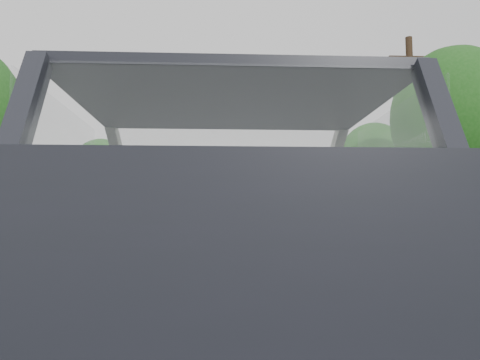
{
  "coord_description": "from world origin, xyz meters",
  "views": [
    {
      "loc": [
        -0.07,
        -2.89,
        0.75
      ],
      "look_at": [
        0.1,
        0.51,
        1.09
      ],
      "focal_mm": 35.0,
      "sensor_mm": 36.0,
      "label": 1
    }
  ],
  "objects": [
    {
      "name": "driver_seat",
      "position": [
        -0.4,
        -0.29,
        0.88
      ],
      "size": [
        0.5,
        0.72,
        0.42
      ],
      "primitive_type": "cube",
      "color": "black",
      "rests_on": "subject_car"
    },
    {
      "name": "tree_2",
      "position": [
        8.92,
        23.28,
        3.26
      ],
      "size": [
        5.66,
        5.66,
        6.51
      ],
      "primitive_type": null,
      "rotation": [
        0.0,
        0.0,
        -0.41
      ],
      "color": "#1E5418",
      "rests_on": "ground"
    },
    {
      "name": "steering_wheel",
      "position": [
        -0.4,
        0.33,
        0.92
      ],
      "size": [
        0.36,
        0.36,
        0.04
      ],
      "primitive_type": "torus",
      "color": "black",
      "rests_on": "dashboard"
    },
    {
      "name": "tree_6",
      "position": [
        -9.15,
        33.75,
        3.69
      ],
      "size": [
        6.16,
        6.16,
        7.37
      ],
      "primitive_type": null,
      "rotation": [
        0.0,
        0.0,
        0.32
      ],
      "color": "#1E5418",
      "rests_on": "ground"
    },
    {
      "name": "ground",
      "position": [
        0.0,
        0.0,
        0.0
      ],
      "size": [
        140.0,
        140.0,
        0.0
      ],
      "primitive_type": "plane",
      "color": "black",
      "rests_on": "ground"
    },
    {
      "name": "guardrail",
      "position": [
        4.3,
        10.0,
        0.58
      ],
      "size": [
        0.05,
        90.0,
        0.32
      ],
      "primitive_type": "cube",
      "color": "gray",
      "rests_on": "ground"
    },
    {
      "name": "subject_car",
      "position": [
        0.0,
        0.0,
        0.72
      ],
      "size": [
        1.8,
        4.0,
        1.45
      ],
      "primitive_type": "cube",
      "color": "black",
      "rests_on": "ground"
    },
    {
      "name": "highway_sign",
      "position": [
        5.0,
        25.83,
        1.28
      ],
      "size": [
        0.41,
        1.01,
        2.57
      ],
      "primitive_type": "cube",
      "rotation": [
        0.0,
        0.0,
        0.31
      ],
      "color": "#16431D",
      "rests_on": "ground"
    },
    {
      "name": "utility_pole",
      "position": [
        7.83,
        15.45,
        4.29
      ],
      "size": [
        0.29,
        0.29,
        8.57
      ],
      "primitive_type": "cylinder",
      "rotation": [
        0.0,
        0.0,
        0.05
      ],
      "color": "#412C1E",
      "rests_on": "ground"
    },
    {
      "name": "dashboard",
      "position": [
        0.0,
        0.62,
        0.85
      ],
      "size": [
        1.58,
        0.45,
        0.3
      ],
      "primitive_type": "cube",
      "color": "black",
      "rests_on": "subject_car"
    },
    {
      "name": "cat",
      "position": [
        0.28,
        0.59,
        1.08
      ],
      "size": [
        0.55,
        0.27,
        0.24
      ],
      "primitive_type": "ellipsoid",
      "rotation": [
        0.0,
        0.0,
        0.21
      ],
      "color": "slate",
      "rests_on": "dashboard"
    },
    {
      "name": "tree_1",
      "position": [
        9.78,
        15.65,
        3.98
      ],
      "size": [
        5.31,
        5.31,
        7.97
      ],
      "primitive_type": null,
      "rotation": [
        0.0,
        0.0,
        0.01
      ],
      "color": "#1E5418",
      "rests_on": "ground"
    },
    {
      "name": "passenger_seat",
      "position": [
        0.4,
        -0.29,
        0.88
      ],
      "size": [
        0.5,
        0.72,
        0.42
      ],
      "primitive_type": "cube",
      "color": "black",
      "rests_on": "subject_car"
    },
    {
      "name": "other_car",
      "position": [
        -1.24,
        25.67,
        0.72
      ],
      "size": [
        2.51,
        4.65,
        1.45
      ],
      "primitive_type": "imported",
      "rotation": [
        0.0,
        0.0,
        0.18
      ],
      "color": "#949BA9",
      "rests_on": "ground"
    },
    {
      "name": "tree_3",
      "position": [
        12.95,
        34.94,
        4.52
      ],
      "size": [
        6.07,
        6.07,
        9.04
      ],
      "primitive_type": null,
      "rotation": [
        0.0,
        0.0,
        0.02
      ],
      "color": "#1E5418",
      "rests_on": "ground"
    }
  ]
}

